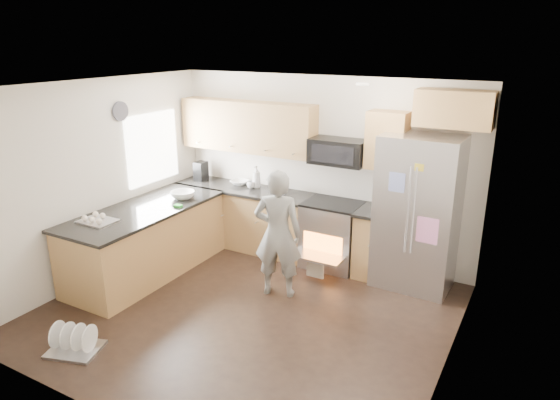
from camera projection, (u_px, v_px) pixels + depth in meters
The scene contains 8 objects.
ground at pixel (246, 312), 5.87m from camera, with size 4.50×4.50×0.00m, color black.
room_shell at pixel (241, 174), 5.38m from camera, with size 4.54×4.04×2.62m.
back_cabinet_run at pixel (276, 189), 7.29m from camera, with size 4.45×0.64×2.50m.
peninsula at pixel (147, 241), 6.74m from camera, with size 0.96×2.36×1.03m.
stove_range at pixel (333, 220), 6.90m from camera, with size 0.76×0.97×1.79m.
refrigerator at pixel (418, 212), 6.28m from camera, with size 0.98×0.78×1.97m.
person at pixel (278, 234), 6.06m from camera, with size 0.59×0.39×1.61m, color gray.
dish_rack at pixel (75, 344), 5.12m from camera, with size 0.60×0.54×0.31m.
Camera 1 is at (2.87, -4.32, 3.08)m, focal length 32.00 mm.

